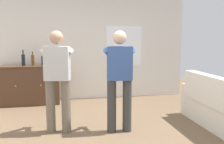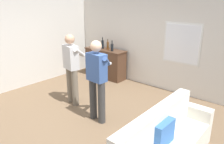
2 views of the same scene
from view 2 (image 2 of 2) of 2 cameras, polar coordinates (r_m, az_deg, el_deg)
ground at (r=4.82m, az=-8.29°, el=-11.78°), size 10.40×10.40×0.00m
wall_back_with_window at (r=6.29m, az=9.93°, el=8.88°), size 5.20×0.15×2.80m
wall_side_left at (r=6.52m, az=-24.68°, el=7.84°), size 0.12×5.20×2.80m
sideboard_cabinet at (r=7.03m, az=-1.76°, el=2.31°), size 1.41×0.49×0.92m
bottle_wine_green at (r=6.85m, az=-1.10°, el=6.96°), size 0.07×0.07×0.32m
bottle_liquor_amber at (r=6.64m, az=0.01°, el=6.51°), size 0.08×0.08×0.32m
bottle_spirits_clear at (r=6.97m, az=-2.46°, el=7.25°), size 0.08×0.08×0.36m
person_standing_left at (r=5.15m, az=-10.47°, el=1.49°), size 0.55×0.51×1.68m
person_standing_right at (r=4.33m, az=-3.89°, el=-1.49°), size 0.56×0.49×1.68m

